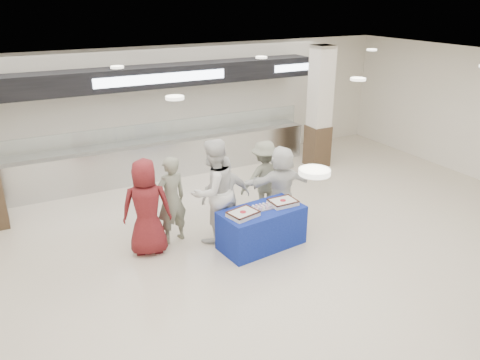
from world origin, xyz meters
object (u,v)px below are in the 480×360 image
chef_short (226,197)px  civilian_maroon (147,207)px  display_table (262,228)px  cupcake_tray (262,207)px  sheet_cake_right (283,202)px  soldier_b (264,178)px  civilian_white (281,186)px  sheet_cake_left (243,214)px  soldier_a (171,200)px  chef_tall (213,191)px

chef_short → civilian_maroon: bearing=-0.3°
display_table → cupcake_tray: 0.41m
sheet_cake_right → chef_short: 1.08m
cupcake_tray → soldier_b: 1.35m
soldier_b → civilian_white: 0.54m
sheet_cake_left → cupcake_tray: (0.46, 0.13, -0.02)m
soldier_a → chef_tall: size_ratio=0.85×
sheet_cake_right → chef_short: size_ratio=0.30×
sheet_cake_right → display_table: bearing=-179.2°
sheet_cake_left → sheet_cake_right: (0.89, 0.10, -0.00)m
chef_tall → soldier_b: bearing=-176.1°
sheet_cake_right → civilian_maroon: civilian_maroon is taller
display_table → civilian_maroon: size_ratio=0.87×
soldier_a → cupcake_tray: bearing=135.2°
cupcake_tray → civilian_maroon: (-1.94, 0.71, 0.11)m
cupcake_tray → chef_tall: chef_tall is taller
chef_tall → sheet_cake_left: bearing=91.1°
civilian_maroon → soldier_a: bearing=-143.6°
civilian_maroon → chef_short: civilian_maroon is taller
civilian_maroon → chef_tall: chef_tall is taller
display_table → soldier_a: (-1.40, 0.94, 0.48)m
sheet_cake_left → civilian_maroon: 1.71m
display_table → cupcake_tray: cupcake_tray is taller
display_table → soldier_b: soldier_b is taller
sheet_cake_right → civilian_maroon: 2.49m
display_table → soldier_a: bearing=139.5°
sheet_cake_left → civilian_maroon: (-1.48, 0.84, 0.09)m
cupcake_tray → civilian_white: size_ratio=0.22×
display_table → chef_tall: (-0.68, 0.64, 0.62)m
chef_tall → civilian_white: chef_tall is taller
display_table → sheet_cake_left: (-0.44, -0.09, 0.43)m
display_table → soldier_b: (0.74, 1.18, 0.43)m
civilian_maroon → display_table: bearing=175.0°
chef_short → civilian_white: bearing=-176.1°
civilian_maroon → civilian_white: bearing=-166.0°
sheet_cake_left → chef_tall: chef_tall is taller
civilian_maroon → civilian_white: civilian_maroon is taller
sheet_cake_left → civilian_white: bearing=30.2°
civilian_maroon → cupcake_tray: bearing=176.2°
chef_short → civilian_white: size_ratio=0.99×
cupcake_tray → civilian_white: bearing=37.3°
chef_short → civilian_white: 1.23m
cupcake_tray → chef_tall: 0.95m
sheet_cake_left → soldier_a: bearing=133.0°
chef_tall → civilian_maroon: bearing=-22.0°
soldier_b → chef_short: bearing=29.2°
sheet_cake_right → civilian_maroon: size_ratio=0.27×
sheet_cake_left → chef_short: (0.02, 0.73, 0.02)m
cupcake_tray → sheet_cake_right: bearing=-4.2°
display_table → soldier_a: 1.75m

